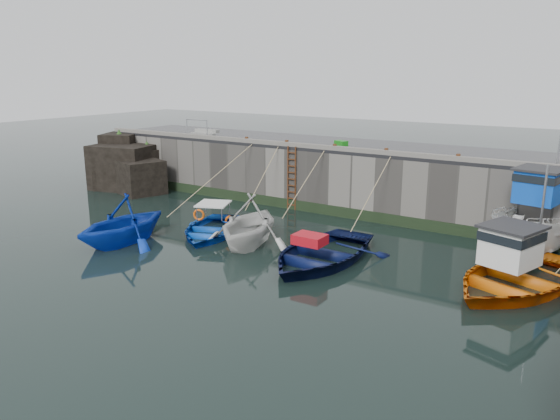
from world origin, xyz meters
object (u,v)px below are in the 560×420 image
Objects in this scene: boat_far_white at (539,227)px; bollard_d at (386,151)px; boat_near_white at (124,243)px; boat_far_orange at (516,276)px; bollard_e at (458,157)px; ladder at (292,179)px; boat_near_blacktrim at (249,244)px; bollard_b at (287,143)px; boat_near_blue at (211,234)px; boat_near_navy at (320,261)px; bollard_c at (335,147)px; bollard_a at (247,140)px; fish_crate at (341,144)px.

bollard_d is (-6.69, 0.95, 2.26)m from boat_far_white.
boat_near_white is 0.61× the size of boat_far_orange.
bollard_e is (-3.48, 5.03, 2.90)m from boat_far_orange.
ladder is 6.17m from boat_near_blacktrim.
boat_near_white is at bearing -141.66° from boat_far_white.
boat_near_white is 0.98× the size of boat_near_blacktrim.
boat_near_blacktrim is (1.56, -5.76, -1.59)m from ladder.
ladder is 1.81m from bollard_b.
bollard_d is (4.80, 0.34, 1.71)m from ladder.
boat_near_navy is at bearing -26.98° from boat_near_blue.
ladder is at bearing 129.89° from boat_near_navy.
boat_near_blue is 12.16m from boat_far_orange.
boat_far_white is 0.94× the size of boat_far_orange.
boat_far_orange is 10.95m from bollard_c.
ladder is 11.43× the size of bollard_d.
bollard_a is at bearing -173.89° from boat_far_white.
ladder is at bearing 70.58° from boat_near_white.
bollard_b and bollard_e have the same top height.
bollard_d is at bearing 4.00° from ladder.
fish_crate is at bearing 177.14° from boat_far_white.
ladder reaches higher than boat_near_blacktrim.
boat_near_blacktrim is 7.23m from bollard_b.
boat_far_white reaches higher than bollard_c.
boat_near_blue is 1.02× the size of boat_near_blacktrim.
ladder is 8.19m from bollard_e.
bollard_c is at bearing 180.00° from bollard_e.
boat_far_orange is at bearing -80.25° from boat_far_white.
bollard_e reaches higher than boat_near_blacktrim.
bollard_b reaches higher than boat_near_white.
boat_far_white is at bearing 10.20° from fish_crate.
bollard_e reaches higher than boat_near_navy.
boat_near_blue is 6.72m from bollard_b.
bollard_c and bollard_d have the same top height.
boat_near_blacktrim is at bearing -28.65° from boat_near_blue.
boat_near_navy is at bearing -50.07° from ladder.
bollard_b is at bearing 180.00° from bollard_d.
bollard_b is at bearing 93.19° from boat_near_blacktrim.
boat_far_orange reaches higher than bollard_b.
bollard_a is 1.00× the size of bollard_c.
bollard_d is at bearing 0.16° from fish_crate.
bollard_a is at bearing 180.00° from bollard_e.
boat_near_blacktrim is at bearing 176.58° from boat_near_navy.
ladder is 4.95× the size of fish_crate.
bollard_a is 5.20m from bollard_c.
boat_far_white reaches higher than bollard_a.
bollard_d is at bearing 91.67° from boat_near_navy.
fish_crate is at bearing 26.53° from bollard_b.
bollard_a is (-4.56, 6.09, 3.30)m from boat_near_blacktrim.
bollard_d is (-6.68, 5.03, 2.90)m from boat_far_orange.
boat_far_white reaches higher than bollard_e.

